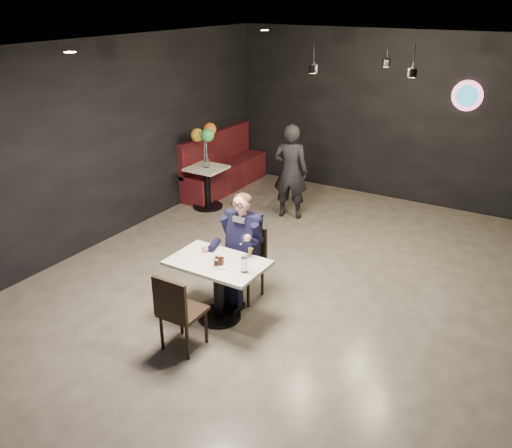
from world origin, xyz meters
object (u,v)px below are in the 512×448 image
Objects in this scene: main_table at (218,290)px; chair_far at (244,265)px; chair_near at (183,310)px; seated_man at (243,246)px; sundae_glass at (244,265)px; side_table at (207,187)px; balloon_vase at (206,163)px; booth_bench at (225,161)px; passerby at (291,172)px.

chair_far reaches higher than main_table.
chair_near is 1.23m from seated_man.
main_table is 0.61m from sundae_glass.
chair_far is 3.19m from side_table.
balloon_vase reaches higher than side_table.
booth_bench reaches higher than sundae_glass.
sundae_glass reaches higher than main_table.
booth_bench is 1.38× the size of passerby.
booth_bench is 13.75× the size of balloon_vase.
seated_man reaches higher than chair_near.
side_table is at bearing 128.05° from main_table.
booth_bench is (-2.52, 3.29, 0.09)m from chair_far.
main_table is 6.82× the size of balloon_vase.
main_table is 1.44× the size of side_table.
chair_far is 0.26m from seated_man.
sundae_glass is at bearing -7.16° from main_table.
chair_near is at bearing -60.71° from booth_bench.
balloon_vase is 1.50m from passerby.
chair_near is at bearing -90.00° from main_table.
chair_near is 0.41× the size of booth_bench.
sundae_glass is at bearing -47.86° from side_table.
chair_near is 5.43× the size of sundae_glass.
chair_far is 3.21m from balloon_vase.
chair_far is at bearing -45.85° from side_table.
booth_bench is (-2.52, 3.84, 0.18)m from main_table.
passerby is (-0.77, 2.67, 0.09)m from seated_man.
booth_bench is at bearing 127.48° from chair_far.
main_table is 0.68× the size of passerby.
passerby is at bearing 100.47° from chair_near.
sundae_glass is at bearing 95.38° from passerby.
balloon_vase reaches higher than main_table.
sundae_glass is (0.39, 0.61, 0.37)m from chair_near.
seated_man is 2.78m from passerby.
side_table is (-2.22, 2.84, 0.01)m from main_table.
main_table is 4.60m from booth_bench.
booth_bench is (-2.91, 3.89, -0.28)m from sundae_glass.
passerby is at bearing 106.03° from seated_man.
booth_bench is at bearing 123.31° from main_table.
balloon_vase is (-2.61, 2.89, -0.00)m from sundae_glass.
passerby reaches higher than balloon_vase.
main_table is at bearing 89.28° from passerby.
sundae_glass is 4.87m from booth_bench.
chair_far is 1.20× the size of side_table.
booth_bench is at bearing -33.45° from passerby.
passerby reaches higher than seated_man.
main_table is 1.20× the size of chair_near.
side_table is (-2.61, 2.89, -0.45)m from sundae_glass.
balloon_vase is at bearing 0.00° from side_table.
passerby is (-1.16, 3.27, -0.03)m from sundae_glass.
seated_man is at bearing 123.14° from sundae_glass.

